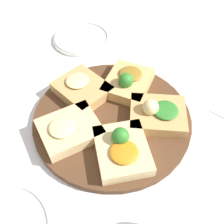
{
  "coord_description": "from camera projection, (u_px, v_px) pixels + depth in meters",
  "views": [
    {
      "loc": [
        -0.34,
        -0.28,
        0.57
      ],
      "look_at": [
        0.0,
        0.0,
        0.03
      ],
      "focal_mm": 42.0,
      "sensor_mm": 36.0,
      "label": 1
    }
  ],
  "objects": [
    {
      "name": "focaccia_slice_1",
      "position": [
        82.0,
        88.0,
        0.74
      ],
      "size": [
        0.14,
        0.16,
        0.04
      ],
      "color": "tan",
      "rests_on": "serving_board"
    },
    {
      "name": "focaccia_slice_4",
      "position": [
        157.0,
        114.0,
        0.68
      ],
      "size": [
        0.18,
        0.19,
        0.07
      ],
      "color": "tan",
      "rests_on": "serving_board"
    },
    {
      "name": "focaccia_slice_3",
      "position": [
        122.0,
        149.0,
        0.61
      ],
      "size": [
        0.18,
        0.19,
        0.07
      ],
      "color": "#E5C689",
      "rests_on": "serving_board"
    },
    {
      "name": "serving_board",
      "position": [
        112.0,
        118.0,
        0.71
      ],
      "size": [
        0.42,
        0.42,
        0.02
      ],
      "primitive_type": "cylinder",
      "color": "#51331E",
      "rests_on": "ground_plane"
    },
    {
      "name": "ground_plane",
      "position": [
        112.0,
        120.0,
        0.72
      ],
      "size": [
        3.0,
        3.0,
        0.0
      ],
      "primitive_type": "plane",
      "color": "white"
    },
    {
      "name": "focaccia_slice_0",
      "position": [
        128.0,
        82.0,
        0.76
      ],
      "size": [
        0.17,
        0.15,
        0.07
      ],
      "color": "tan",
      "rests_on": "serving_board"
    },
    {
      "name": "plate_right",
      "position": [
        82.0,
        38.0,
        0.95
      ],
      "size": [
        0.21,
        0.21,
        0.02
      ],
      "color": "white",
      "rests_on": "ground_plane"
    },
    {
      "name": "focaccia_slice_2",
      "position": [
        69.0,
        129.0,
        0.65
      ],
      "size": [
        0.18,
        0.17,
        0.04
      ],
      "color": "#E5C689",
      "rests_on": "serving_board"
    }
  ]
}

